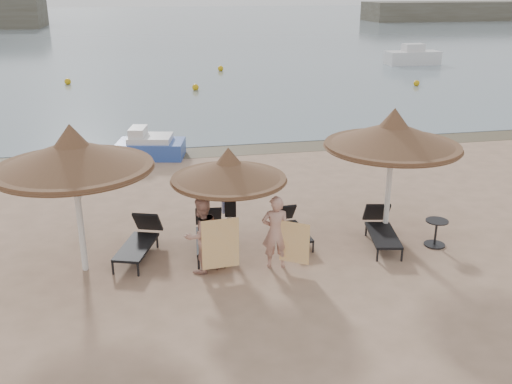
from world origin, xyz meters
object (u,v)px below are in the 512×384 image
lounger_near_left (210,234)px  lounger_near_right (291,226)px  palapa_left (73,156)px  palapa_center (229,170)px  palapa_right (393,135)px  pedal_boat (150,146)px  person_left (201,229)px  side_table (436,234)px  person_right (276,226)px  lounger_far_right (381,228)px  lounger_far_left (140,240)px

lounger_near_left → lounger_near_right: 2.00m
palapa_left → palapa_center: 3.22m
palapa_right → pedal_boat: palapa_right is taller
palapa_left → pedal_boat: 8.78m
lounger_near_right → pedal_boat: 8.31m
palapa_center → palapa_right: bearing=4.1°
palapa_center → lounger_near_right: (1.59, 0.56, -1.70)m
palapa_left → person_left: bearing=-12.9°
side_table → person_right: size_ratio=0.33×
palapa_center → lounger_far_right: 3.97m
palapa_right → lounger_far_left: (-5.88, 0.13, -2.15)m
lounger_far_left → lounger_far_right: size_ratio=1.03×
person_left → palapa_right: bearing=164.1°
lounger_far_left → lounger_near_right: size_ratio=1.19×
pedal_boat → side_table: bearing=-41.9°
palapa_left → person_right: palapa_left is taller
lounger_near_left → side_table: (5.21, -0.91, -0.08)m
palapa_right → lounger_near_right: palapa_right is taller
palapa_right → lounger_far_left: palapa_right is taller
palapa_left → person_right: bearing=-9.6°
side_table → pedal_boat: size_ratio=0.25×
palapa_right → lounger_far_left: 6.26m
lounger_far_right → pedal_boat: 9.81m
palapa_center → side_table: bearing=-5.9°
palapa_left → lounger_far_left: palapa_left is taller
lounger_near_left → side_table: bearing=-4.7°
person_right → palapa_left: bearing=0.3°
lounger_far_right → side_table: 1.26m
person_left → person_right: person_left is taller
lounger_far_left → pedal_boat: (0.47, 7.85, 0.03)m
person_left → person_right: bearing=148.3°
palapa_right → person_right: palapa_right is taller
palapa_right → lounger_near_left: (-4.30, 0.13, -2.14)m
palapa_left → side_table: (7.98, -0.42, -2.26)m
lounger_near_right → person_right: bearing=-122.2°
pedal_boat → lounger_near_left: bearing=-69.6°
palapa_left → lounger_near_left: size_ratio=1.69×
lounger_near_left → side_table: 5.29m
lounger_far_left → person_right: size_ratio=1.02×
lounger_near_right → pedal_boat: pedal_boat is taller
lounger_far_left → lounger_near_left: bearing=19.1°
palapa_left → lounger_far_left: bearing=22.8°
pedal_boat → lounger_far_left: bearing=-81.2°
palapa_center → lounger_far_left: 2.62m
palapa_center → lounger_near_right: 2.39m
palapa_left → lounger_near_right: bearing=7.7°
side_table → lounger_near_right: bearing=161.8°
palapa_right → lounger_near_right: size_ratio=1.96×
palapa_left → pedal_boat: size_ratio=1.27×
lounger_near_left → lounger_far_right: bearing=-1.9°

